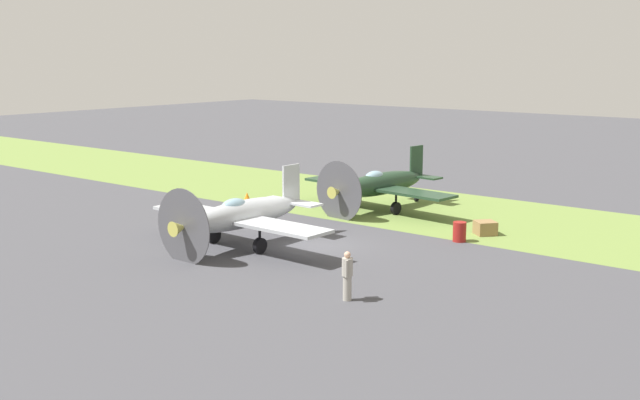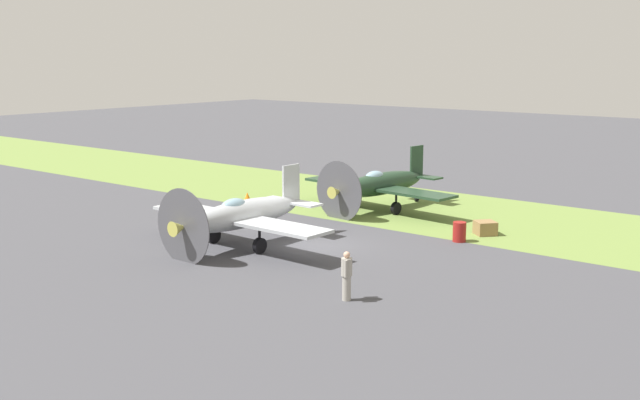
{
  "view_description": "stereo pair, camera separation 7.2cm",
  "coord_description": "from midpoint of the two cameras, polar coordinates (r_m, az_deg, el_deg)",
  "views": [
    {
      "loc": [
        -21.13,
        25.81,
        8.35
      ],
      "look_at": [
        2.17,
        -3.34,
        1.29
      ],
      "focal_mm": 43.48,
      "sensor_mm": 36.0,
      "label": 1
    },
    {
      "loc": [
        -21.19,
        25.77,
        8.35
      ],
      "look_at": [
        2.17,
        -3.34,
        1.29
      ],
      "focal_mm": 43.48,
      "sensor_mm": 36.0,
      "label": 2
    }
  ],
  "objects": [
    {
      "name": "ground_crew_chief",
      "position": [
        26.64,
        1.95,
        -5.51
      ],
      "size": [
        0.38,
        0.56,
        1.73
      ],
      "rotation": [
        0.0,
        0.0,
        2.11
      ],
      "color": "#9E998E",
      "rests_on": "ground"
    },
    {
      "name": "airplane_lead",
      "position": [
        34.02,
        -5.86,
        -1.08
      ],
      "size": [
        9.6,
        7.62,
        3.43
      ],
      "rotation": [
        0.0,
        0.0,
        -0.03
      ],
      "color": "#B2B7BC",
      "rests_on": "ground"
    },
    {
      "name": "fuel_drum",
      "position": [
        35.52,
        10.17,
        -2.32
      ],
      "size": [
        0.6,
        0.6,
        0.9
      ],
      "primitive_type": "cylinder",
      "color": "maroon",
      "rests_on": "ground"
    },
    {
      "name": "runway_marker_cone",
      "position": [
        45.17,
        -5.44,
        0.29
      ],
      "size": [
        0.36,
        0.36,
        0.44
      ],
      "primitive_type": "cone",
      "color": "orange",
      "rests_on": "ground"
    },
    {
      "name": "airplane_wingman",
      "position": [
        42.0,
        4.36,
        1.17
      ],
      "size": [
        9.55,
        7.57,
        3.39
      ],
      "rotation": [
        0.0,
        0.0,
        -0.1
      ],
      "color": "#233D28",
      "rests_on": "ground"
    },
    {
      "name": "ground_plane",
      "position": [
        34.39,
        -0.71,
        -3.35
      ],
      "size": [
        160.0,
        160.0,
        0.0
      ],
      "primitive_type": "plane",
      "color": "#424247"
    },
    {
      "name": "grass_verge",
      "position": [
        42.61,
        8.06,
        -0.7
      ],
      "size": [
        120.0,
        11.0,
        0.01
      ],
      "primitive_type": "cube",
      "color": "olive",
      "rests_on": "ground"
    },
    {
      "name": "supply_crate",
      "position": [
        37.13,
        12.01,
        -2.02
      ],
      "size": [
        1.27,
        1.27,
        0.64
      ],
      "primitive_type": "cube",
      "rotation": [
        0.0,
        0.0,
        0.87
      ],
      "color": "olive",
      "rests_on": "ground"
    }
  ]
}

